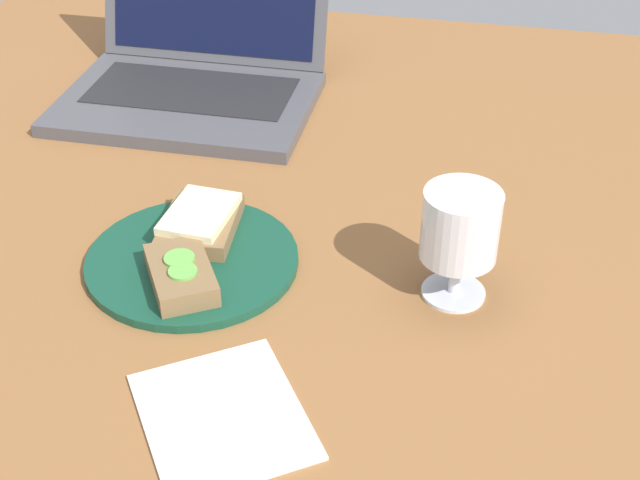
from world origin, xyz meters
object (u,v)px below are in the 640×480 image
sandwich_with_cucumber (181,274)px  wine_glass (460,231)px  plate (192,260)px  laptop (194,74)px  napkin (223,416)px  sandwich_with_cheese (200,221)px

sandwich_with_cucumber → wine_glass: size_ratio=0.95×
plate → laptop: laptop is taller
wine_glass → napkin: bearing=-130.2°
plate → wine_glass: (28.02, 0.74, 7.38)cm
sandwich_with_cheese → plate: bearing=-83.4°
sandwich_with_cucumber → laptop: 45.55cm
sandwich_with_cucumber → sandwich_with_cheese: sandwich_with_cheese is taller
sandwich_with_cheese → napkin: (10.36, -25.62, -2.14)cm
wine_glass → sandwich_with_cucumber: bearing=-168.6°
plate → sandwich_with_cucumber: size_ratio=1.98×
sandwich_with_cucumber → laptop: (-13.11, 43.60, 1.36)cm
sandwich_with_cucumber → napkin: sandwich_with_cucumber is taller
napkin → plate: bearing=115.2°
plate → laptop: 40.92cm
laptop → wine_glass: bearing=-43.2°
sandwich_with_cucumber → napkin: 18.65cm
laptop → napkin: bearing=-69.5°
napkin → sandwich_with_cucumber: bearing=119.9°
sandwich_with_cucumber → plate: bearing=96.7°
sandwich_with_cucumber → laptop: laptop is taller
sandwich_with_cucumber → wine_glass: 28.57cm
wine_glass → laptop: bearing=136.8°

